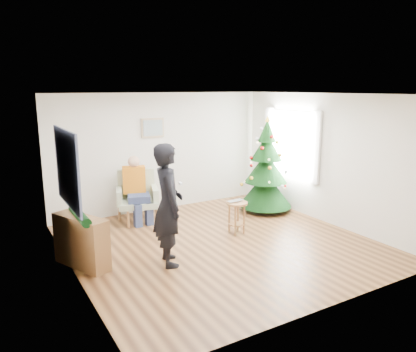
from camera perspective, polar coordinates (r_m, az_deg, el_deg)
floor at (r=7.29m, az=1.73°, el=-9.44°), size 5.00×5.00×0.00m
ceiling at (r=6.77m, az=1.87°, el=11.45°), size 5.00×5.00×0.00m
wall_back at (r=9.10m, az=-6.62°, el=3.37°), size 5.00×0.00×5.00m
wall_front at (r=5.04m, az=17.13°, el=-4.40°), size 5.00×0.00×5.00m
wall_left at (r=6.00m, az=-18.87°, el=-1.87°), size 0.00×5.00×5.00m
wall_right at (r=8.49m, az=16.25°, el=2.32°), size 0.00×5.00×5.00m
window_panel at (r=9.15m, az=11.66°, el=4.52°), size 0.04×1.30×1.40m
curtains at (r=9.13m, az=11.52°, el=4.51°), size 0.05×1.75×1.50m
christmas_tree at (r=9.02m, az=8.17°, el=1.01°), size 1.17×1.17×2.11m
stool at (r=7.70m, az=4.05°, el=-5.82°), size 0.40×0.40×0.61m
laptop at (r=7.61m, az=4.08°, el=-3.61°), size 0.35×0.24×0.03m
armchair at (r=8.50m, az=-9.91°, el=-3.69°), size 0.97×0.94×1.04m
seated_person at (r=8.36m, az=-9.98°, el=-1.72°), size 0.55×0.72×1.35m
standing_man at (r=6.23m, az=-5.64°, el=-4.07°), size 0.59×0.77×1.90m
game_controller at (r=6.21m, az=-3.88°, el=-1.07°), size 0.06×0.13×0.04m
console at (r=6.57m, az=-17.38°, el=-8.78°), size 0.68×1.04×0.80m
garland at (r=6.44m, az=-17.62°, el=-5.29°), size 0.14×0.90×0.14m
tapestry at (r=6.25m, az=-19.24°, el=0.99°), size 0.03×1.50×1.15m
framed_picture at (r=8.91m, az=-7.79°, el=6.72°), size 0.52×0.05×0.42m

